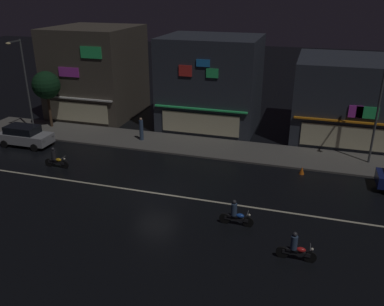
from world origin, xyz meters
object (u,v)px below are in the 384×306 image
Objects in this scene: traffic_cone at (302,170)px; streetlamp_mid at (380,104)px; parked_car_trailing at (25,135)px; motorcycle_opposite_lane at (55,159)px; streetlamp_west at (24,80)px; pedestrian_on_sidewalk at (141,130)px; motorcycle_following at (296,249)px; motorcycle_lead at (236,215)px.

streetlamp_mid is at bearing 32.75° from traffic_cone.
motorcycle_opposite_lane is (4.90, -3.02, -0.24)m from parked_car_trailing.
pedestrian_on_sidewalk is at bearing 5.17° from streetlamp_west.
motorcycle_opposite_lane is (-17.13, 5.92, 0.00)m from motorcycle_following.
motorcycle_following is 18.12m from motorcycle_opposite_lane.
traffic_cone is (21.90, 0.94, -0.59)m from parked_car_trailing.
streetlamp_mid is at bearing -171.61° from parked_car_trailing.
motorcycle_following is (23.43, -11.65, -4.14)m from streetlamp_west.
motorcycle_lead is (18.72, -6.76, -0.24)m from parked_car_trailing.
traffic_cone is at bearing -147.25° from streetlamp_mid.
streetlamp_west reaches higher than parked_car_trailing.
parked_car_trailing is 2.26× the size of motorcycle_following.
motorcycle_lead and motorcycle_following have the same top height.
streetlamp_mid is 13.79m from motorcycle_lead.
pedestrian_on_sidewalk reaches higher than motorcycle_opposite_lane.
streetlamp_west is 14.45× the size of traffic_cone.
streetlamp_west is at bearing -19.29° from motorcycle_following.
streetlamp_mid is 3.95× the size of pedestrian_on_sidewalk.
streetlamp_west is 27.94m from streetlamp_mid.
streetlamp_west is 4.18× the size of motorcycle_opposite_lane.
streetlamp_mid reaches higher than motorcycle_opposite_lane.
pedestrian_on_sidewalk is 18.32m from motorcycle_following.
streetlamp_mid is at bearing 17.22° from motorcycle_opposite_lane.
streetlamp_mid is 6.98m from traffic_cone.
streetlamp_west is 4.18× the size of motorcycle_lead.
streetlamp_west reaches higher than motorcycle_following.
parked_car_trailing reaches higher than traffic_cone.
motorcycle_lead is at bearing -15.71° from motorcycle_opposite_lane.
motorcycle_opposite_lane is (-13.82, 3.74, 0.00)m from motorcycle_lead.
streetlamp_west is at bearing 137.14° from motorcycle_opposite_lane.
streetlamp_mid is 1.77× the size of parked_car_trailing.
motorcycle_following is (3.30, -2.17, 0.00)m from motorcycle_lead.
motorcycle_following is (-4.48, -12.85, -3.96)m from streetlamp_mid.
pedestrian_on_sidewalk is (-17.81, -0.28, -3.55)m from streetlamp_mid.
parked_car_trailing is 7.82× the size of traffic_cone.
pedestrian_on_sidewalk is 7.67m from motorcycle_opposite_lane.
pedestrian_on_sidewalk is at bearing -53.30° from motorcycle_lead.
motorcycle_lead is at bearing -25.22° from streetlamp_west.
streetlamp_mid reaches higher than motorcycle_following.
motorcycle_following and motorcycle_opposite_lane have the same top height.
parked_car_trailing is 19.91m from motorcycle_lead.
motorcycle_opposite_lane is at bearing 148.34° from parked_car_trailing.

